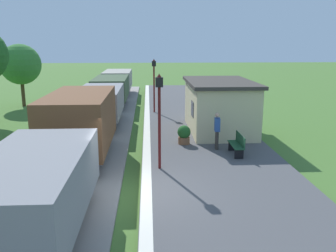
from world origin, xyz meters
name	(u,v)px	position (x,y,z in m)	size (l,w,h in m)	color
ground_plane	(135,199)	(0.00, 0.00, 0.00)	(160.00, 160.00, 0.00)	#47702D
platform_slab	(230,193)	(3.20, 0.00, 0.12)	(6.00, 60.00, 0.25)	#4C4C4F
platform_edge_stripe	(146,191)	(0.40, 0.00, 0.25)	(0.36, 60.00, 0.01)	silver
track_ballast	(61,199)	(-2.40, 0.00, 0.06)	(3.80, 60.00, 0.12)	gray
rail_near	(83,194)	(-1.68, 0.00, 0.19)	(0.07, 60.00, 0.14)	slate
rail_far	(39,195)	(-3.12, 0.00, 0.19)	(0.07, 60.00, 0.14)	slate
freight_train	(100,104)	(-2.40, 10.23, 1.46)	(2.50, 32.60, 2.72)	gray
station_hut	(219,106)	(4.40, 8.32, 1.65)	(3.50, 5.80, 2.78)	beige
bench_near_hut	(238,144)	(4.38, 3.83, 0.72)	(0.42, 1.50, 0.91)	#1E4C2D
person_waiting	(217,129)	(3.63, 4.71, 1.18)	(0.27, 0.40, 1.71)	#38332D
potted_planter	(184,134)	(2.20, 5.66, 0.72)	(0.64, 0.64, 0.92)	brown
lamp_post_near	(159,104)	(0.91, 2.23, 2.80)	(0.28, 0.28, 3.70)	#591414
lamp_post_far	(154,76)	(0.91, 13.90, 2.80)	(0.28, 0.28, 3.70)	#591414
tree_field_distant	(20,64)	(-9.56, 18.34, 3.34)	(3.18, 3.18, 4.94)	#4C3823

